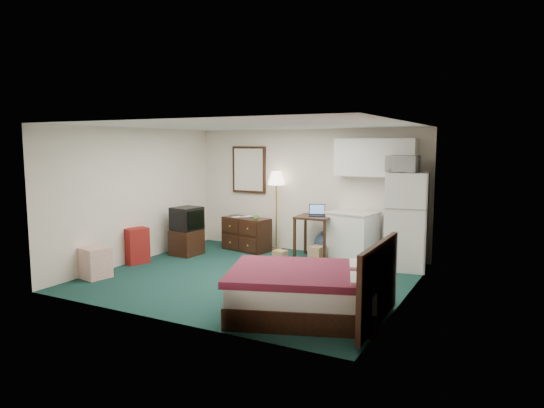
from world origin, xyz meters
The scene contains 25 objects.
floor centered at (0.00, 0.00, 0.00)m, with size 5.00×4.50×0.01m, color black.
ceiling centered at (0.00, 0.00, 2.50)m, with size 5.00×4.50×0.01m, color silver.
walls centered at (0.00, 0.00, 1.25)m, with size 5.01×4.51×2.50m.
mirror centered at (-1.35, 2.22, 1.65)m, with size 0.80×0.06×1.00m, color white, non-canonical shape.
upper_cabinets centered at (1.45, 2.08, 1.95)m, with size 1.50×0.35×0.70m, color white, non-canonical shape.
headboard centered at (2.46, -1.25, 0.55)m, with size 0.06×1.56×1.00m, color black, non-canonical shape.
dresser centered at (-1.13, 1.73, 0.34)m, with size 1.01×0.46×0.69m, color black, non-canonical shape.
floor_lamp centered at (-0.60, 2.05, 0.82)m, with size 0.36×0.36×1.64m, color gold, non-canonical shape.
desk centered at (0.40, 1.71, 0.42)m, with size 0.66×0.66×0.83m, color black, non-canonical shape.
exercise_ball centered at (0.57, 1.96, 0.26)m, with size 0.53×0.53×0.53m, color #344A6F.
kitchen_counter centered at (1.10, 1.91, 0.45)m, with size 0.82×0.63×0.90m, color white, non-canonical shape.
fridge centered at (2.13, 1.74, 0.86)m, with size 0.70×0.70×1.71m, color silver, non-canonical shape.
bed centered at (1.48, -1.25, 0.29)m, with size 1.82×1.42×0.58m, color #4F1122, non-canonical shape.
tv_stand centered at (-1.98, 0.82, 0.25)m, with size 0.50×0.54×0.50m, color black, non-canonical shape.
suitcase centered at (-2.35, -0.18, 0.33)m, with size 0.25×0.41×0.66m, color maroon, non-canonical shape.
retail_box centered at (-2.28, -1.24, 0.26)m, with size 0.41×0.41×0.51m, color white, non-canonical shape.
file_bin centered at (-1.14, 1.71, 0.14)m, with size 0.40×0.30×0.28m, color gray, non-canonical shape.
cardboard_box_a centered at (-0.10, 1.22, 0.10)m, with size 0.24×0.20×0.20m, color #9C764D, non-canonical shape.
cardboard_box_b centered at (0.54, 1.50, 0.15)m, with size 0.25×0.29×0.29m, color #9C764D, non-canonical shape.
laptop centered at (0.45, 1.71, 0.94)m, with size 0.31×0.25×0.21m, color black, non-canonical shape.
crt_tv centered at (-1.99, 0.85, 0.72)m, with size 0.49×0.53×0.46m, color black, non-canonical shape.
microwave centered at (2.04, 1.69, 1.89)m, with size 0.53×0.29×0.36m, color silver.
book_a centered at (-1.38, 1.69, 0.79)m, with size 0.15×0.02×0.20m, color #9C764D.
book_b centered at (-1.22, 1.83, 0.80)m, with size 0.16×0.02×0.22m, color #9C764D.
mug centered at (-0.81, 1.55, 0.75)m, with size 0.12×0.10×0.12m, color #4B933F.
Camera 1 is at (3.94, -6.80, 2.20)m, focal length 32.00 mm.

